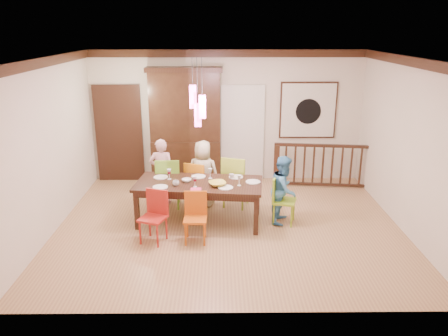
{
  "coord_description": "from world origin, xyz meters",
  "views": [
    {
      "loc": [
        -0.15,
        -7.07,
        3.37
      ],
      "look_at": [
        -0.08,
        0.35,
        0.95
      ],
      "focal_mm": 35.0,
      "sensor_mm": 36.0,
      "label": 1
    }
  ],
  "objects_px": {
    "chair_far_left": "(168,179)",
    "balustrade": "(323,165)",
    "chair_end_right": "(284,197)",
    "person_far_left": "(162,171)",
    "person_end_right": "(284,189)",
    "person_far_mid": "(203,173)",
    "china_hutch": "(186,127)",
    "dining_table": "(199,187)"
  },
  "relations": [
    {
      "from": "chair_far_left",
      "to": "person_far_left",
      "type": "bearing_deg",
      "value": -54.71
    },
    {
      "from": "dining_table",
      "to": "person_far_left",
      "type": "bearing_deg",
      "value": 137.07
    },
    {
      "from": "china_hutch",
      "to": "person_far_left",
      "type": "relative_size",
      "value": 1.95
    },
    {
      "from": "person_far_mid",
      "to": "person_far_left",
      "type": "bearing_deg",
      "value": 5.14
    },
    {
      "from": "chair_end_right",
      "to": "person_end_right",
      "type": "distance_m",
      "value": 0.14
    },
    {
      "from": "chair_far_left",
      "to": "balustrade",
      "type": "distance_m",
      "value": 3.41
    },
    {
      "from": "person_far_left",
      "to": "balustrade",
      "type": "bearing_deg",
      "value": -164.73
    },
    {
      "from": "dining_table",
      "to": "china_hutch",
      "type": "xyz_separation_m",
      "value": [
        -0.38,
        2.13,
        0.61
      ]
    },
    {
      "from": "china_hutch",
      "to": "person_far_left",
      "type": "height_order",
      "value": "china_hutch"
    },
    {
      "from": "chair_far_left",
      "to": "china_hutch",
      "type": "xyz_separation_m",
      "value": [
        0.24,
        1.43,
        0.71
      ]
    },
    {
      "from": "chair_end_right",
      "to": "balustrade",
      "type": "distance_m",
      "value": 2.16
    },
    {
      "from": "chair_end_right",
      "to": "person_far_left",
      "type": "height_order",
      "value": "person_far_left"
    },
    {
      "from": "dining_table",
      "to": "china_hutch",
      "type": "bearing_deg",
      "value": 106.47
    },
    {
      "from": "balustrade",
      "to": "person_far_left",
      "type": "xyz_separation_m",
      "value": [
        -3.38,
        -0.89,
        0.16
      ]
    },
    {
      "from": "chair_far_left",
      "to": "chair_end_right",
      "type": "xyz_separation_m",
      "value": [
        2.13,
        -0.77,
        -0.08
      ]
    },
    {
      "from": "person_far_mid",
      "to": "person_end_right",
      "type": "distance_m",
      "value": 1.67
    },
    {
      "from": "chair_end_right",
      "to": "person_end_right",
      "type": "relative_size",
      "value": 0.7
    },
    {
      "from": "person_end_right",
      "to": "dining_table",
      "type": "bearing_deg",
      "value": 109.65
    },
    {
      "from": "dining_table",
      "to": "chair_far_left",
      "type": "height_order",
      "value": "chair_far_left"
    },
    {
      "from": "dining_table",
      "to": "balustrade",
      "type": "xyz_separation_m",
      "value": [
        2.61,
        1.79,
        -0.17
      ]
    },
    {
      "from": "person_far_left",
      "to": "person_far_mid",
      "type": "distance_m",
      "value": 0.82
    },
    {
      "from": "balustrade",
      "to": "china_hutch",
      "type": "bearing_deg",
      "value": -179.98
    },
    {
      "from": "chair_far_left",
      "to": "person_far_mid",
      "type": "distance_m",
      "value": 0.67
    },
    {
      "from": "chair_far_left",
      "to": "chair_end_right",
      "type": "bearing_deg",
      "value": 158.03
    },
    {
      "from": "chair_end_right",
      "to": "person_far_left",
      "type": "bearing_deg",
      "value": 83.3
    },
    {
      "from": "dining_table",
      "to": "chair_end_right",
      "type": "relative_size",
      "value": 2.69
    },
    {
      "from": "china_hutch",
      "to": "person_far_mid",
      "type": "xyz_separation_m",
      "value": [
        0.42,
        -1.34,
        -0.63
      ]
    },
    {
      "from": "chair_end_right",
      "to": "person_far_mid",
      "type": "bearing_deg",
      "value": 75.95
    },
    {
      "from": "dining_table",
      "to": "china_hutch",
      "type": "height_order",
      "value": "china_hutch"
    },
    {
      "from": "chair_end_right",
      "to": "balustrade",
      "type": "height_order",
      "value": "balustrade"
    },
    {
      "from": "person_far_mid",
      "to": "person_end_right",
      "type": "height_order",
      "value": "person_far_mid"
    },
    {
      "from": "chair_end_right",
      "to": "china_hutch",
      "type": "xyz_separation_m",
      "value": [
        -1.89,
        2.2,
        0.79
      ]
    },
    {
      "from": "chair_end_right",
      "to": "person_far_left",
      "type": "relative_size",
      "value": 0.65
    },
    {
      "from": "china_hutch",
      "to": "person_far_mid",
      "type": "relative_size",
      "value": 1.97
    },
    {
      "from": "chair_far_left",
      "to": "chair_end_right",
      "type": "relative_size",
      "value": 1.16
    },
    {
      "from": "chair_far_left",
      "to": "chair_end_right",
      "type": "distance_m",
      "value": 2.27
    },
    {
      "from": "balustrade",
      "to": "dining_table",
      "type": "bearing_deg",
      "value": -138.95
    },
    {
      "from": "person_end_right",
      "to": "person_far_left",
      "type": "bearing_deg",
      "value": 88.16
    },
    {
      "from": "chair_far_left",
      "to": "china_hutch",
      "type": "bearing_deg",
      "value": -101.67
    },
    {
      "from": "china_hutch",
      "to": "chair_end_right",
      "type": "bearing_deg",
      "value": -49.33
    },
    {
      "from": "dining_table",
      "to": "china_hutch",
      "type": "distance_m",
      "value": 2.25
    },
    {
      "from": "dining_table",
      "to": "balustrade",
      "type": "bearing_deg",
      "value": 40.69
    }
  ]
}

